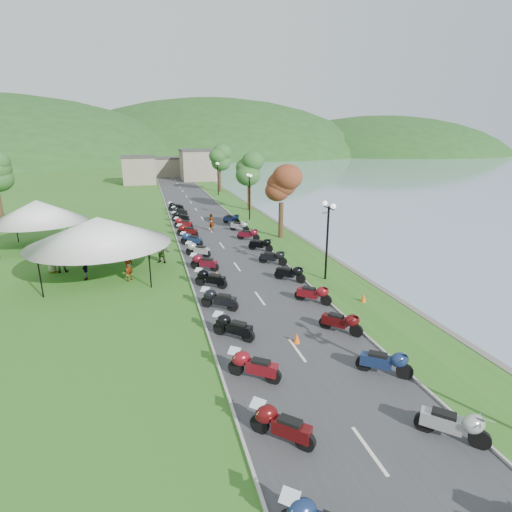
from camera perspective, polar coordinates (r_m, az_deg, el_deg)
road at (r=45.73m, az=-7.66°, el=5.32°), size 7.00×120.00×0.02m
hills_backdrop at (r=204.74m, az=-13.97°, el=13.79°), size 360.00×120.00×76.00m
far_building at (r=89.78m, az=-13.04°, el=12.22°), size 18.00×16.00×5.00m
moto_row_left at (r=26.25m, az=-7.04°, el=-2.07°), size 2.60×52.85×1.10m
moto_row_right at (r=25.65m, az=4.89°, el=-2.46°), size 2.60×38.60×1.10m
vendor_tent_main at (r=28.03m, az=-21.33°, el=1.20°), size 6.07×6.07×4.00m
vendor_tent_side at (r=37.44m, az=-28.52°, el=4.00°), size 4.99×4.99×4.00m
tree_lakeside at (r=36.19m, az=3.63°, el=8.29°), size 2.63×2.63×7.31m
pedestrian_a at (r=27.16m, az=-17.56°, el=-3.33°), size 0.78×0.80×1.77m
pedestrian_b at (r=30.56m, az=-25.98°, el=-2.05°), size 0.90×0.51×1.84m
pedestrian_c at (r=28.30m, az=-23.15°, el=-3.12°), size 0.66×1.10×1.60m
traffic_cone_near at (r=18.42m, az=5.84°, el=-11.59°), size 0.31×0.31×0.49m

